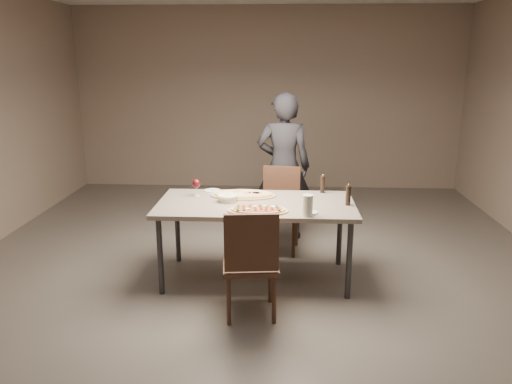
{
  "coord_description": "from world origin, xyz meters",
  "views": [
    {
      "loc": [
        0.23,
        -4.38,
        2.04
      ],
      "look_at": [
        0.0,
        0.0,
        0.85
      ],
      "focal_mm": 35.0,
      "sensor_mm": 36.0,
      "label": 1
    }
  ],
  "objects_px": {
    "dining_table": "(256,208)",
    "chair_far": "(280,204)",
    "chair_near": "(251,259)",
    "diner": "(284,166)",
    "pepper_mill_left": "(322,184)",
    "bread_basket": "(227,197)",
    "zucchini_pizza": "(258,210)",
    "carafe": "(308,206)",
    "ham_pizza": "(243,194)"
  },
  "relations": [
    {
      "from": "chair_far",
      "to": "diner",
      "type": "bearing_deg",
      "value": -88.06
    },
    {
      "from": "chair_far",
      "to": "diner",
      "type": "xyz_separation_m",
      "value": [
        0.03,
        0.38,
        0.33
      ]
    },
    {
      "from": "bread_basket",
      "to": "pepper_mill_left",
      "type": "height_order",
      "value": "pepper_mill_left"
    },
    {
      "from": "dining_table",
      "to": "chair_near",
      "type": "height_order",
      "value": "chair_near"
    },
    {
      "from": "zucchini_pizza",
      "to": "ham_pizza",
      "type": "height_order",
      "value": "zucchini_pizza"
    },
    {
      "from": "dining_table",
      "to": "ham_pizza",
      "type": "xyz_separation_m",
      "value": [
        -0.13,
        0.21,
        0.07
      ]
    },
    {
      "from": "chair_near",
      "to": "diner",
      "type": "xyz_separation_m",
      "value": [
        0.25,
        1.93,
        0.32
      ]
    },
    {
      "from": "pepper_mill_left",
      "to": "diner",
      "type": "bearing_deg",
      "value": 115.62
    },
    {
      "from": "chair_far",
      "to": "diner",
      "type": "height_order",
      "value": "diner"
    },
    {
      "from": "zucchini_pizza",
      "to": "chair_far",
      "type": "distance_m",
      "value": 1.12
    },
    {
      "from": "ham_pizza",
      "to": "bread_basket",
      "type": "bearing_deg",
      "value": -145.21
    },
    {
      "from": "dining_table",
      "to": "diner",
      "type": "bearing_deg",
      "value": 77.88
    },
    {
      "from": "zucchini_pizza",
      "to": "chair_far",
      "type": "relative_size",
      "value": 0.59
    },
    {
      "from": "zucchini_pizza",
      "to": "carafe",
      "type": "height_order",
      "value": "carafe"
    },
    {
      "from": "pepper_mill_left",
      "to": "chair_far",
      "type": "xyz_separation_m",
      "value": [
        -0.41,
        0.42,
        -0.34
      ]
    },
    {
      "from": "carafe",
      "to": "diner",
      "type": "distance_m",
      "value": 1.57
    },
    {
      "from": "zucchini_pizza",
      "to": "chair_far",
      "type": "bearing_deg",
      "value": 81.27
    },
    {
      "from": "bread_basket",
      "to": "zucchini_pizza",
      "type": "bearing_deg",
      "value": -45.17
    },
    {
      "from": "dining_table",
      "to": "chair_near",
      "type": "relative_size",
      "value": 1.96
    },
    {
      "from": "zucchini_pizza",
      "to": "dining_table",
      "type": "bearing_deg",
      "value": 97.91
    },
    {
      "from": "zucchini_pizza",
      "to": "carafe",
      "type": "xyz_separation_m",
      "value": [
        0.42,
        -0.1,
        0.08
      ]
    },
    {
      "from": "ham_pizza",
      "to": "chair_far",
      "type": "bearing_deg",
      "value": 38.66
    },
    {
      "from": "pepper_mill_left",
      "to": "chair_near",
      "type": "distance_m",
      "value": 1.34
    },
    {
      "from": "pepper_mill_left",
      "to": "chair_far",
      "type": "height_order",
      "value": "pepper_mill_left"
    },
    {
      "from": "carafe",
      "to": "chair_far",
      "type": "relative_size",
      "value": 0.21
    },
    {
      "from": "zucchini_pizza",
      "to": "chair_far",
      "type": "xyz_separation_m",
      "value": [
        0.19,
        1.07,
        -0.26
      ]
    },
    {
      "from": "zucchini_pizza",
      "to": "bread_basket",
      "type": "bearing_deg",
      "value": 136.1
    },
    {
      "from": "bread_basket",
      "to": "carafe",
      "type": "distance_m",
      "value": 0.82
    },
    {
      "from": "chair_far",
      "to": "pepper_mill_left",
      "type": "bearing_deg",
      "value": 141.12
    },
    {
      "from": "zucchini_pizza",
      "to": "carafe",
      "type": "relative_size",
      "value": 2.86
    },
    {
      "from": "carafe",
      "to": "diner",
      "type": "height_order",
      "value": "diner"
    },
    {
      "from": "pepper_mill_left",
      "to": "chair_far",
      "type": "relative_size",
      "value": 0.21
    },
    {
      "from": "bread_basket",
      "to": "diner",
      "type": "xyz_separation_m",
      "value": [
        0.52,
        1.15,
        0.05
      ]
    },
    {
      "from": "dining_table",
      "to": "pepper_mill_left",
      "type": "relative_size",
      "value": 9.7
    },
    {
      "from": "dining_table",
      "to": "zucchini_pizza",
      "type": "relative_size",
      "value": 3.41
    },
    {
      "from": "chair_near",
      "to": "diner",
      "type": "relative_size",
      "value": 0.55
    },
    {
      "from": "ham_pizza",
      "to": "zucchini_pizza",
      "type": "bearing_deg",
      "value": -91.52
    },
    {
      "from": "ham_pizza",
      "to": "diner",
      "type": "height_order",
      "value": "diner"
    },
    {
      "from": "ham_pizza",
      "to": "pepper_mill_left",
      "type": "distance_m",
      "value": 0.79
    },
    {
      "from": "dining_table",
      "to": "chair_near",
      "type": "bearing_deg",
      "value": -90.01
    },
    {
      "from": "chair_near",
      "to": "dining_table",
      "type": "bearing_deg",
      "value": 83.99
    },
    {
      "from": "zucchini_pizza",
      "to": "chair_near",
      "type": "height_order",
      "value": "chair_near"
    },
    {
      "from": "dining_table",
      "to": "carafe",
      "type": "bearing_deg",
      "value": -40.08
    },
    {
      "from": "zucchini_pizza",
      "to": "diner",
      "type": "xyz_separation_m",
      "value": [
        0.22,
        1.45,
        0.07
      ]
    },
    {
      "from": "pepper_mill_left",
      "to": "carafe",
      "type": "relative_size",
      "value": 1.01
    },
    {
      "from": "ham_pizza",
      "to": "chair_near",
      "type": "height_order",
      "value": "chair_near"
    },
    {
      "from": "dining_table",
      "to": "chair_far",
      "type": "bearing_deg",
      "value": 74.5
    },
    {
      "from": "dining_table",
      "to": "pepper_mill_left",
      "type": "xyz_separation_m",
      "value": [
        0.63,
        0.38,
        0.14
      ]
    },
    {
      "from": "zucchini_pizza",
      "to": "ham_pizza",
      "type": "bearing_deg",
      "value": 109.87
    },
    {
      "from": "bread_basket",
      "to": "pepper_mill_left",
      "type": "relative_size",
      "value": 1.02
    }
  ]
}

